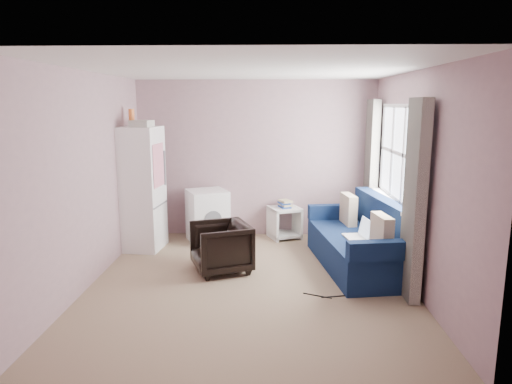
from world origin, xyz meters
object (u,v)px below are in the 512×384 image
fridge (139,188)px  washing_machine (207,214)px  sofa (363,243)px  armchair (221,245)px  side_table (285,220)px

fridge → washing_machine: (0.94, 0.41, -0.50)m
fridge → sofa: (3.14, -0.70, -0.59)m
armchair → washing_machine: washing_machine is taller
armchair → sofa: sofa is taller
fridge → side_table: bearing=21.1°
washing_machine → sofa: size_ratio=0.38×
washing_machine → side_table: bearing=-15.9°
armchair → side_table: (0.86, 1.52, -0.06)m
washing_machine → side_table: size_ratio=1.30×
side_table → sofa: sofa is taller
side_table → armchair: bearing=-119.5°
armchair → sofa: bearing=74.9°
washing_machine → sofa: (2.21, -1.12, -0.09)m
side_table → washing_machine: bearing=-171.1°
armchair → fridge: (-1.29, 0.92, 0.57)m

